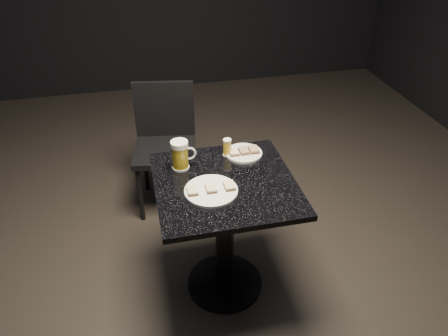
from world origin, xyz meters
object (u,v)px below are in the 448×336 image
Objects in this scene: plate_large at (211,191)px; beer_tumbler at (227,147)px; plate_small at (244,153)px; chair at (165,139)px; table at (225,219)px; beer_mug at (180,155)px.

plate_large is 2.65× the size of beer_tumbler.
plate_small is at bearing 50.74° from plate_large.
table is at bearing -76.70° from chair.
beer_tumbler is at bearing 171.11° from plate_small.
chair reaches higher than table.
beer_mug is 1.61× the size of beer_tumbler.
plate_small is at bearing 55.31° from table.
plate_small is 2.06× the size of beer_tumbler.
beer_tumbler reaches higher than table.
chair is at bearing 118.53° from plate_small.
plate_small is 0.36m from beer_mug.
chair is at bearing 97.69° from plate_large.
beer_mug reaches higher than chair.
beer_mug is at bearing 114.67° from plate_large.
table is at bearing -124.69° from plate_small.
beer_mug reaches higher than beer_tumbler.
chair reaches higher than plate_small.
chair is at bearing 112.85° from beer_tumbler.
plate_small is at bearing -8.89° from beer_tumbler.
plate_large is 0.27m from table.
beer_tumbler is at bearing 14.49° from beer_mug.
plate_small is 0.10m from beer_tumbler.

